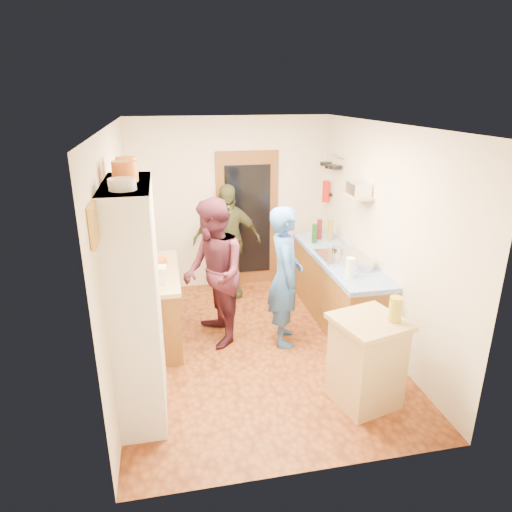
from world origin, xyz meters
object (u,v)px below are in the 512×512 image
object	(u,v)px
hutch_body	(137,301)
person_hob	(288,277)
right_counter_base	(337,290)
island_base	(366,363)
person_back	(228,241)
person_left	(215,272)

from	to	relation	value
hutch_body	person_hob	size ratio (longest dim) A/B	1.29
right_counter_base	hutch_body	bearing A→B (deg)	-152.53
island_base	person_back	size ratio (longest dim) A/B	0.51
right_counter_base	person_back	size ratio (longest dim) A/B	1.29
right_counter_base	person_left	xyz separation A→B (m)	(-1.65, -0.21, 0.48)
right_counter_base	person_back	xyz separation A→B (m)	(-1.32, 1.06, 0.43)
person_hob	person_back	world-z (taller)	person_hob
right_counter_base	person_hob	size ratio (longest dim) A/B	1.29
hutch_body	person_hob	xyz separation A→B (m)	(1.68, 0.84, -0.25)
hutch_body	person_left	xyz separation A→B (m)	(0.85, 1.09, -0.20)
island_base	person_back	distance (m)	2.98
hutch_body	person_back	bearing A→B (deg)	63.43
person_left	right_counter_base	bearing A→B (deg)	88.93
island_base	person_left	bearing A→B (deg)	130.18
person_left	person_back	xyz separation A→B (m)	(0.33, 1.27, -0.05)
hutch_body	island_base	distance (m)	2.27
island_base	person_back	bearing A→B (deg)	108.79
island_base	hutch_body	bearing A→B (deg)	168.57
right_counter_base	island_base	xyz separation A→B (m)	(-0.37, -1.73, 0.01)
island_base	person_left	world-z (taller)	person_left
hutch_body	person_left	distance (m)	1.39
hutch_body	person_hob	bearing A→B (deg)	26.68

